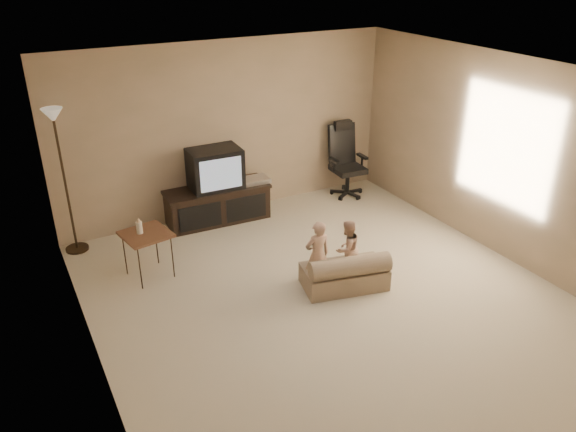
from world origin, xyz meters
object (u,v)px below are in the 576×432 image
at_px(side_table, 145,235).
at_px(office_chair, 346,169).
at_px(floor_lamp, 59,150).
at_px(child_sofa, 346,274).
at_px(toddler_left, 317,255).
at_px(tv_stand, 217,192).
at_px(toddler_right, 347,248).

bearing_deg(side_table, office_chair, 15.57).
xyz_separation_m(office_chair, side_table, (-3.47, -0.97, 0.14)).
distance_m(side_table, floor_lamp, 1.52).
distance_m(side_table, child_sofa, 2.39).
bearing_deg(child_sofa, toddler_left, 159.34).
relative_size(tv_stand, child_sofa, 1.46).
bearing_deg(side_table, child_sofa, -35.06).
bearing_deg(toddler_right, office_chair, -137.03).
bearing_deg(office_chair, side_table, -160.47).
xyz_separation_m(child_sofa, toddler_right, (0.17, 0.24, 0.17)).
xyz_separation_m(tv_stand, floor_lamp, (-1.97, 0.06, 0.93)).
bearing_deg(toddler_left, child_sofa, 150.97).
bearing_deg(office_chair, toddler_right, -119.34).
relative_size(toddler_left, toddler_right, 1.18).
relative_size(tv_stand, office_chair, 1.31).
bearing_deg(tv_stand, side_table, -139.23).
bearing_deg(tv_stand, floor_lamp, -179.18).
relative_size(child_sofa, toddler_right, 1.46).
relative_size(side_table, toddler_left, 0.93).
xyz_separation_m(tv_stand, office_chair, (2.16, -0.07, -0.03)).
distance_m(side_table, toddler_right, 2.39).
bearing_deg(toddler_left, office_chair, -125.86).
relative_size(office_chair, side_table, 1.50).
height_order(office_chair, floor_lamp, floor_lamp).
height_order(side_table, toddler_left, toddler_left).
distance_m(office_chair, side_table, 3.60).
distance_m(floor_lamp, child_sofa, 3.76).
distance_m(side_table, toddler_left, 2.03).
bearing_deg(tv_stand, toddler_left, -78.66).
relative_size(floor_lamp, toddler_right, 2.64).
height_order(office_chair, toddler_right, office_chair).
height_order(office_chair, side_table, office_chair).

